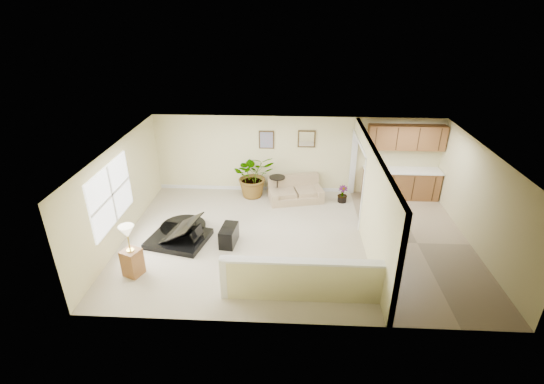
# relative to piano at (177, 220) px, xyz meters

# --- Properties ---
(floor) EXTENTS (9.00, 9.00, 0.00)m
(floor) POSITION_rel_piano_xyz_m (3.08, 0.09, -0.57)
(floor) COLOR tan
(floor) RESTS_ON ground
(back_wall) EXTENTS (9.00, 0.04, 2.50)m
(back_wall) POSITION_rel_piano_xyz_m (3.08, 3.09, 0.68)
(back_wall) COLOR beige
(back_wall) RESTS_ON floor
(front_wall) EXTENTS (9.00, 0.04, 2.50)m
(front_wall) POSITION_rel_piano_xyz_m (3.08, -2.91, 0.68)
(front_wall) COLOR beige
(front_wall) RESTS_ON floor
(left_wall) EXTENTS (0.04, 6.00, 2.50)m
(left_wall) POSITION_rel_piano_xyz_m (-1.42, 0.09, 0.68)
(left_wall) COLOR beige
(left_wall) RESTS_ON floor
(right_wall) EXTENTS (0.04, 6.00, 2.50)m
(right_wall) POSITION_rel_piano_xyz_m (7.58, 0.09, 0.68)
(right_wall) COLOR beige
(right_wall) RESTS_ON floor
(ceiling) EXTENTS (9.00, 6.00, 0.04)m
(ceiling) POSITION_rel_piano_xyz_m (3.08, 0.09, 1.93)
(ceiling) COLOR white
(ceiling) RESTS_ON back_wall
(kitchen_vinyl) EXTENTS (2.70, 6.00, 0.01)m
(kitchen_vinyl) POSITION_rel_piano_xyz_m (6.23, 0.09, -0.56)
(kitchen_vinyl) COLOR #9C886A
(kitchen_vinyl) RESTS_ON floor
(interior_partition) EXTENTS (0.18, 5.99, 2.50)m
(interior_partition) POSITION_rel_piano_xyz_m (4.88, 0.35, 0.65)
(interior_partition) COLOR beige
(interior_partition) RESTS_ON floor
(pony_half_wall) EXTENTS (3.42, 0.22, 1.00)m
(pony_half_wall) POSITION_rel_piano_xyz_m (3.16, -2.21, -0.05)
(pony_half_wall) COLOR beige
(pony_half_wall) RESTS_ON floor
(left_window) EXTENTS (0.05, 2.15, 1.45)m
(left_window) POSITION_rel_piano_xyz_m (-1.41, -0.41, 0.88)
(left_window) COLOR white
(left_window) RESTS_ON left_wall
(wall_art_left) EXTENTS (0.48, 0.04, 0.58)m
(wall_art_left) POSITION_rel_piano_xyz_m (2.13, 3.06, 1.18)
(wall_art_left) COLOR #3C2C15
(wall_art_left) RESTS_ON back_wall
(wall_mirror) EXTENTS (0.55, 0.04, 0.55)m
(wall_mirror) POSITION_rel_piano_xyz_m (3.38, 3.06, 1.23)
(wall_mirror) COLOR #3C2C15
(wall_mirror) RESTS_ON back_wall
(kitchen_cabinets) EXTENTS (2.36, 0.65, 2.33)m
(kitchen_cabinets) POSITION_rel_piano_xyz_m (6.27, 2.83, 0.30)
(kitchen_cabinets) COLOR brown
(kitchen_cabinets) RESTS_ON floor
(piano) EXTENTS (1.90, 1.91, 1.36)m
(piano) POSITION_rel_piano_xyz_m (0.00, 0.00, 0.00)
(piano) COLOR black
(piano) RESTS_ON floor
(piano_bench) EXTENTS (0.44, 0.76, 0.48)m
(piano_bench) POSITION_rel_piano_xyz_m (1.36, -0.16, -0.33)
(piano_bench) COLOR black
(piano_bench) RESTS_ON floor
(loveseat) EXTENTS (1.84, 1.28, 0.94)m
(loveseat) POSITION_rel_piano_xyz_m (3.07, 2.47, -0.21)
(loveseat) COLOR tan
(loveseat) RESTS_ON floor
(accent_table) EXTENTS (0.50, 0.50, 0.72)m
(accent_table) POSITION_rel_piano_xyz_m (2.49, 2.54, -0.10)
(accent_table) COLOR black
(accent_table) RESTS_ON floor
(palm_plant) EXTENTS (1.54, 1.43, 1.43)m
(palm_plant) POSITION_rel_piano_xyz_m (1.74, 2.65, 0.13)
(palm_plant) COLOR black
(palm_plant) RESTS_ON floor
(small_plant) EXTENTS (0.30, 0.30, 0.54)m
(small_plant) POSITION_rel_piano_xyz_m (4.53, 2.36, -0.34)
(small_plant) COLOR black
(small_plant) RESTS_ON floor
(lamp_stand) EXTENTS (0.49, 0.49, 1.27)m
(lamp_stand) POSITION_rel_piano_xyz_m (-0.62, -1.54, -0.03)
(lamp_stand) COLOR brown
(lamp_stand) RESTS_ON floor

